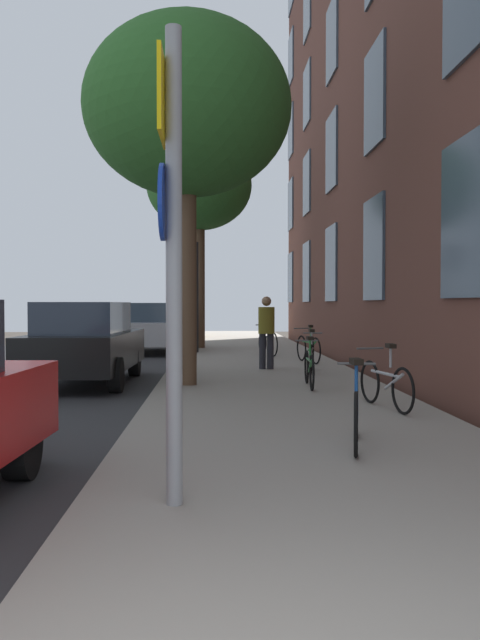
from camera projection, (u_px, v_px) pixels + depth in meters
name	position (u px, v px, depth m)	size (l,w,h in m)	color
ground_plane	(118.00, 367.00, 16.56)	(41.80, 41.80, 0.00)	#332D28
road_asphalt	(35.00, 367.00, 16.47)	(7.00, 38.00, 0.01)	#2D2D30
sidewalk	(255.00, 364.00, 16.69)	(4.20, 38.00, 0.12)	gray
sign_post	(171.00, 233.00, 4.73)	(0.16, 0.60, 3.48)	gray
traffic_light	(193.00, 277.00, 19.81)	(0.43, 0.24, 3.37)	black
tree_near	(188.00, 109.00, 11.76)	(3.77, 3.77, 6.64)	brown
tree_far	(199.00, 187.00, 21.85)	(3.54, 3.54, 6.98)	brown
bicycle_0	(356.00, 412.00, 6.70)	(0.51, 1.58, 0.92)	black
bicycle_1	(386.00, 383.00, 9.14)	(0.49, 1.66, 0.93)	black
bicycle_2	(309.00, 367.00, 11.50)	(0.42, 1.65, 0.91)	black
bicycle_3	(312.00, 356.00, 13.92)	(0.48, 1.65, 0.94)	black
bicycle_4	(308.00, 348.00, 16.33)	(0.51, 1.66, 0.96)	black
bicycle_5	(268.00, 342.00, 18.69)	(0.55, 1.63, 0.97)	black
pedestrian_0	(266.00, 328.00, 14.73)	(0.41, 0.41, 1.65)	#26262D
car_1	(86.00, 342.00, 12.81)	(1.84, 4.26, 1.62)	black
car_2	(150.00, 327.00, 21.15)	(2.07, 4.39, 1.62)	#B7B7BC
car_3	(168.00, 321.00, 29.47)	(1.97, 4.48, 1.62)	orange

